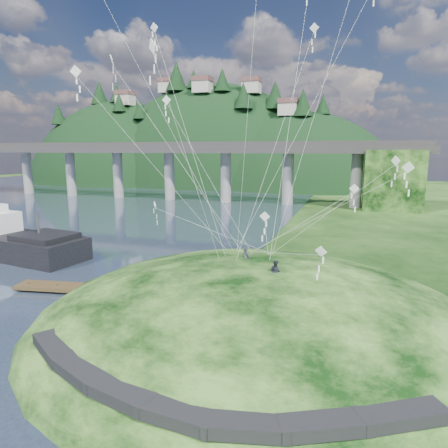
% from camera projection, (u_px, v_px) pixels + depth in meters
% --- Properties ---
extents(ground, '(320.00, 320.00, 0.00)m').
position_uv_depth(ground, '(149.00, 326.00, 30.17)').
color(ground, black).
rests_on(ground, ground).
extents(grass_hill, '(36.00, 32.00, 13.00)m').
position_uv_depth(grass_hill, '(258.00, 348.00, 29.86)').
color(grass_hill, black).
rests_on(grass_hill, ground).
extents(footpath, '(22.29, 5.84, 0.83)m').
position_uv_depth(footpath, '(189.00, 393.00, 18.40)').
color(footpath, black).
rests_on(footpath, ground).
extents(bridge, '(160.00, 11.00, 15.00)m').
position_uv_depth(bridge, '(189.00, 163.00, 101.91)').
color(bridge, '#2D2B2B').
rests_on(bridge, ground).
extents(far_ridge, '(153.00, 70.00, 94.50)m').
position_uv_depth(far_ridge, '(201.00, 202.00, 158.98)').
color(far_ridge, black).
rests_on(far_ridge, ground).
extents(work_barge, '(23.78, 9.62, 8.09)m').
position_uv_depth(work_barge, '(3.00, 238.00, 50.47)').
color(work_barge, black).
rests_on(work_barge, ground).
extents(wooden_dock, '(13.57, 4.32, 0.96)m').
position_uv_depth(wooden_dock, '(85.00, 288.00, 37.08)').
color(wooden_dock, '#372816').
rests_on(wooden_dock, ground).
extents(kite_flyers, '(3.65, 3.48, 1.60)m').
position_uv_depth(kite_flyers, '(265.00, 256.00, 28.10)').
color(kite_flyers, '#252831').
rests_on(kite_flyers, ground).
extents(kite_swarm, '(20.48, 16.53, 21.69)m').
position_uv_depth(kite_swarm, '(248.00, 77.00, 28.16)').
color(kite_swarm, white).
rests_on(kite_swarm, ground).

